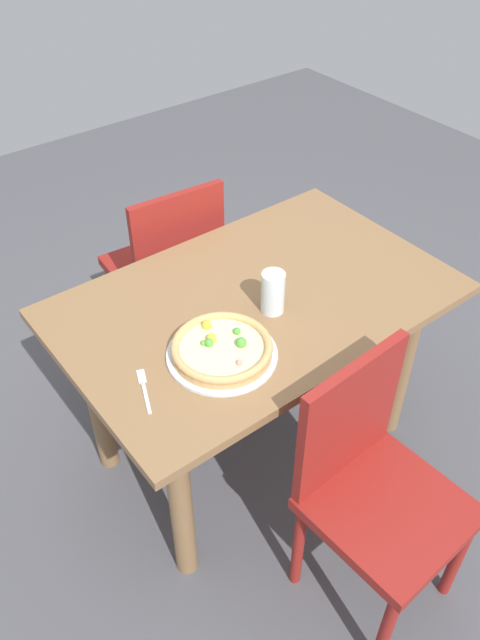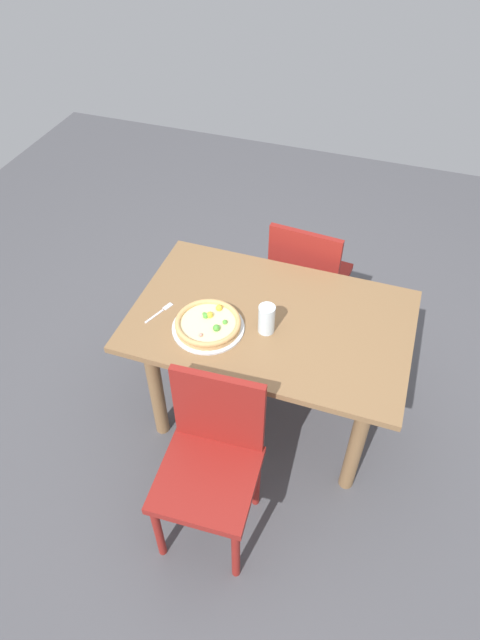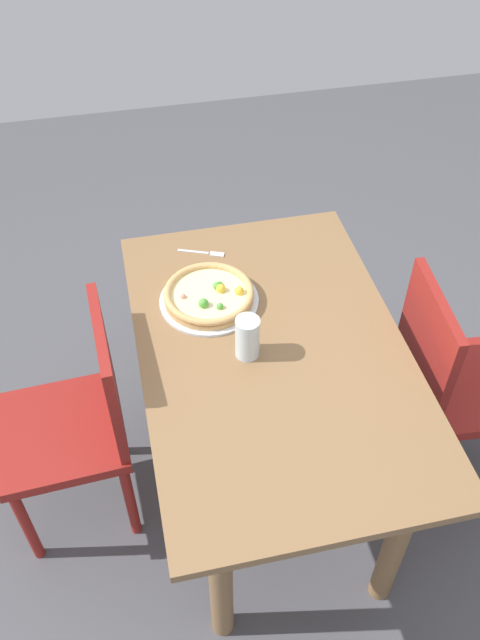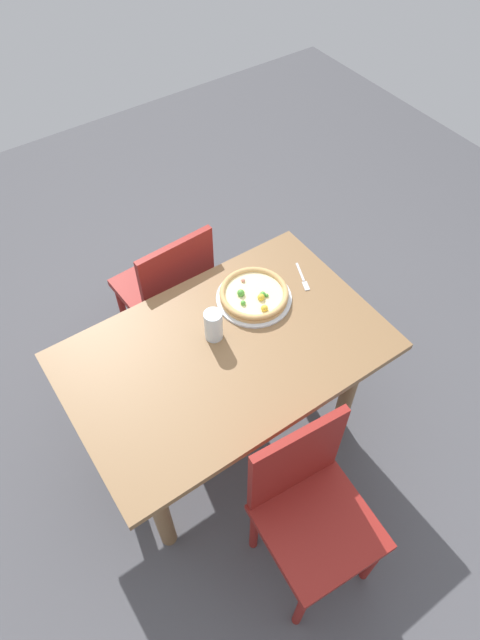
{
  "view_description": "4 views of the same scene",
  "coord_description": "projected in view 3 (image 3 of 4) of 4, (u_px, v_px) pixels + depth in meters",
  "views": [
    {
      "loc": [
        -0.99,
        -1.21,
        1.99
      ],
      "look_at": [
        -0.12,
        -0.08,
        0.76
      ],
      "focal_mm": 35.32,
      "sensor_mm": 36.0,
      "label": 1
    },
    {
      "loc": [
        0.42,
        -1.67,
        2.44
      ],
      "look_at": [
        -0.12,
        -0.08,
        0.76
      ],
      "focal_mm": 30.25,
      "sensor_mm": 36.0,
      "label": 2
    },
    {
      "loc": [
        1.27,
        -0.38,
        2.21
      ],
      "look_at": [
        -0.12,
        -0.08,
        0.76
      ],
      "focal_mm": 36.95,
      "sensor_mm": 36.0,
      "label": 3
    },
    {
      "loc": [
        0.64,
        1.04,
        2.46
      ],
      "look_at": [
        -0.12,
        -0.08,
        0.76
      ],
      "focal_mm": 30.16,
      "sensor_mm": 36.0,
      "label": 4
    }
  ],
  "objects": [
    {
      "name": "ground_plane",
      "position": [
        266.0,
        479.0,
        2.5
      ],
      "size": [
        6.0,
        6.0,
        0.0
      ],
      "primitive_type": "plane",
      "color": "#4C4C51"
    },
    {
      "name": "dining_table",
      "position": [
        272.0,
        377.0,
        2.07
      ],
      "size": [
        1.25,
        0.8,
        0.74
      ],
      "color": "olive",
      "rests_on": "ground"
    },
    {
      "name": "chair_near",
      "position": [
        80.0,
        419.0,
        2.11
      ],
      "size": [
        0.42,
        0.42,
        0.87
      ],
      "rotation": [
        0.0,
        0.0,
        3.2
      ],
      "color": "maroon",
      "rests_on": "ground"
    },
    {
      "name": "chair_far",
      "position": [
        449.0,
        380.0,
        2.23
      ],
      "size": [
        0.43,
        0.43,
        0.87
      ],
      "rotation": [
        0.0,
        0.0,
        -0.08
      ],
      "color": "maroon",
      "rests_on": "ground"
    },
    {
      "name": "plate",
      "position": [
        209.0,
        300.0,
        2.12
      ],
      "size": [
        0.32,
        0.32,
        0.01
      ],
      "primitive_type": "cylinder",
      "color": "silver",
      "rests_on": "dining_table"
    },
    {
      "name": "pizza",
      "position": [
        209.0,
        295.0,
        2.1
      ],
      "size": [
        0.29,
        0.29,
        0.05
      ],
      "color": "tan",
      "rests_on": "plate"
    },
    {
      "name": "fork",
      "position": [
        205.0,
        253.0,
        2.29
      ],
      "size": [
        0.08,
        0.16,
        0.0
      ],
      "rotation": [
        0.0,
        0.0,
        1.19
      ],
      "color": "silver",
      "rests_on": "dining_table"
    },
    {
      "name": "drinking_glass",
      "position": [
        248.0,
        338.0,
        1.91
      ],
      "size": [
        0.07,
        0.07,
        0.14
      ],
      "primitive_type": "cylinder",
      "color": "silver",
      "rests_on": "dining_table"
    }
  ]
}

